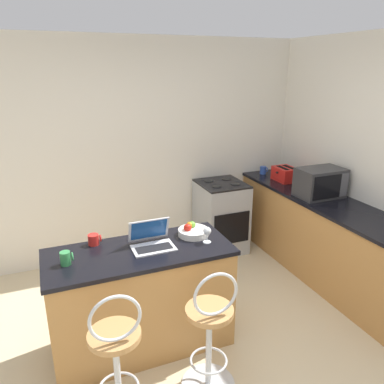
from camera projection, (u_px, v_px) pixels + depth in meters
ground_plane at (213, 378)px, 2.87m from camera, size 20.00×20.00×0.00m
wall_back at (134, 152)px, 4.45m from camera, size 12.00×0.06×2.60m
breakfast_bar at (142, 299)px, 3.08m from camera, size 1.46×0.63×0.89m
counter_right at (327, 240)px, 4.12m from camera, size 0.62×2.77×0.89m
bar_stool_near at (117, 361)px, 2.40m from camera, size 0.40×0.40×1.01m
bar_stool_far at (210, 334)px, 2.64m from camera, size 0.40×0.40×1.01m
laptop at (151, 240)px, 2.99m from camera, size 0.33×0.27×0.21m
microwave at (320, 183)px, 4.10m from camera, size 0.50×0.33×0.32m
toaster at (285, 174)px, 4.69m from camera, size 0.25×0.30×0.17m
stove_range at (221, 216)px, 4.77m from camera, size 0.55×0.60×0.90m
mug_blue at (263, 170)px, 5.00m from camera, size 0.10×0.08×0.10m
mug_red at (94, 240)px, 3.02m from camera, size 0.11×0.09×0.09m
mug_green at (66, 258)px, 2.71m from camera, size 0.09×0.07×0.10m
fruit_bowl at (193, 231)px, 3.19m from camera, size 0.26×0.26×0.11m
wine_glass_short at (207, 232)px, 3.04m from camera, size 0.07×0.07×0.14m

